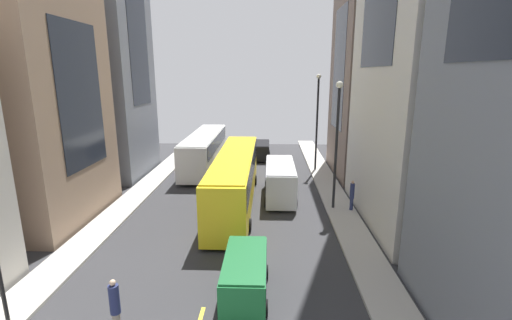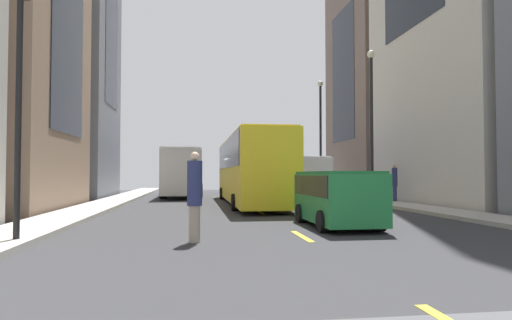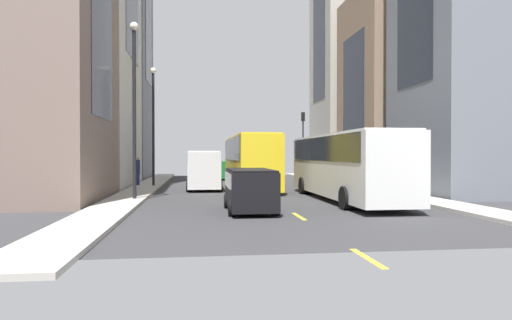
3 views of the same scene
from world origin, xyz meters
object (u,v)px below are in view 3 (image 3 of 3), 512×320
Objects in this scene: car_green_0 at (221,169)px; delivery_van_white at (204,167)px; city_bus_white at (344,161)px; pedestrian_crossing_near at (263,166)px; traffic_light_near_corner at (303,132)px; pedestrian_walking_far at (138,170)px; car_black_1 at (250,187)px; streetcar_yellow at (249,158)px.

delivery_van_white is at bearing 81.51° from car_green_0.
pedestrian_crossing_near is at bearing -87.79° from city_bus_white.
traffic_light_near_corner is at bearing -163.99° from car_green_0.
car_green_0 is 11.37m from pedestrian_walking_far.
pedestrian_walking_far reaches higher than car_black_1.
city_bus_white is 10.41m from streetcar_yellow.
car_black_1 is 28.28m from traffic_light_near_corner.
traffic_light_near_corner is (-8.47, -26.75, 3.58)m from car_black_1.
streetcar_yellow is at bearing 61.81° from traffic_light_near_corner.
city_bus_white is 23.09m from traffic_light_near_corner.
streetcar_yellow is at bearing -68.33° from city_bus_white.
pedestrian_crossing_near is 16.05m from pedestrian_walking_far.
pedestrian_walking_far is (6.44, 9.37, 0.22)m from car_green_0.
streetcar_yellow is 7.99m from pedestrian_walking_far.
car_green_0 is 0.95× the size of car_black_1.
pedestrian_walking_far is at bearing 55.50° from car_green_0.
pedestrian_walking_far is at bearing -43.13° from city_bus_white.
streetcar_yellow is 10.79m from car_green_0.
city_bus_white reaches higher than delivery_van_white.
delivery_van_white is 15.71m from pedestrian_crossing_near.
city_bus_white is at bearing 104.48° from car_green_0.
car_green_0 is (5.25, -20.32, -1.00)m from city_bus_white.
city_bus_white is 22.85m from pedestrian_crossing_near.
streetcar_yellow reaches higher than pedestrian_crossing_near.
city_bus_white is at bearing 111.67° from streetcar_yellow.
delivery_van_white is at bearing -82.12° from car_black_1.
streetcar_yellow is 6.69× the size of pedestrian_crossing_near.
car_green_0 is (1.40, -10.64, -1.12)m from streetcar_yellow.
pedestrian_walking_far is (7.84, -1.27, -0.89)m from streetcar_yellow.
delivery_van_white is 17.87m from traffic_light_near_corner.
car_black_1 is 27.20m from pedestrian_crossing_near.
traffic_light_near_corner is at bearing -97.90° from city_bus_white.
streetcar_yellow reaches higher than city_bus_white.
car_green_0 is 1.88× the size of pedestrian_crossing_near.
traffic_light_near_corner reaches higher than pedestrian_walking_far.
car_black_1 is (1.47, 13.69, -1.10)m from streetcar_yellow.
traffic_light_near_corner is at bearing -118.19° from streetcar_yellow.
delivery_van_white is 2.85× the size of pedestrian_crossing_near.
car_black_1 is 1.98× the size of pedestrian_crossing_near.
car_green_0 is 24.34m from car_black_1.
car_black_1 is (-1.71, 12.39, -0.49)m from delivery_van_white.
pedestrian_crossing_near is at bearing -113.06° from delivery_van_white.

